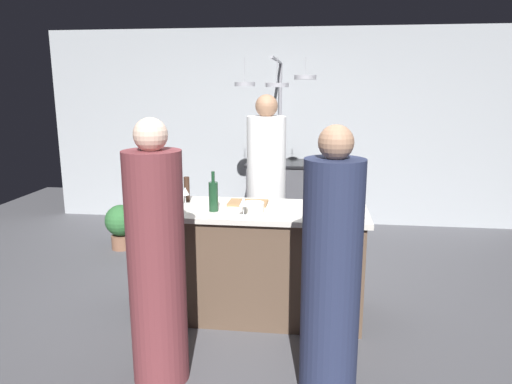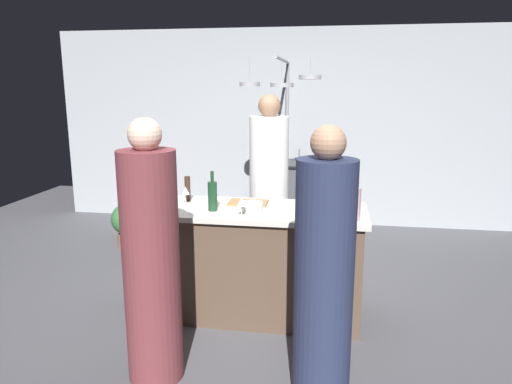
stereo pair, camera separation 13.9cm
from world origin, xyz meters
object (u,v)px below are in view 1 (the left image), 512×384
object	(u,v)px
bar_stool_right	(321,308)
potted_plant	(121,224)
bar_stool_left	(166,299)
chef	(266,194)
cutting_board	(248,203)
wine_glass_by_chef	(243,203)
wine_bottle_green	(213,196)
pepper_mill	(187,189)
wine_bottle_red	(167,194)
wine_glass_near_right_guest	(316,197)
mixing_bowl_wooden	(346,204)
wine_glass_near_left_guest	(185,192)
guest_left	(157,264)
wine_bottle_rose	(357,202)
guest_right	(331,277)
stove_range	(278,195)
mixing_bowl_ceramic	(253,207)

from	to	relation	value
bar_stool_right	potted_plant	world-z (taller)	bar_stool_right
bar_stool_left	chef	bearing A→B (deg)	69.52
cutting_board	wine_glass_by_chef	distance (m)	0.40
bar_stool_right	wine_bottle_green	xyz separation A→B (m)	(-0.84, 0.50, 0.65)
pepper_mill	wine_bottle_green	world-z (taller)	wine_bottle_green
wine_bottle_green	chef	bearing A→B (deg)	72.67
wine_bottle_red	wine_glass_near_right_guest	world-z (taller)	wine_bottle_red
chef	wine_glass_by_chef	xyz separation A→B (m)	(-0.05, -1.11, 0.18)
cutting_board	mixing_bowl_wooden	distance (m)	0.80
chef	wine_glass_near_left_guest	xyz separation A→B (m)	(-0.58, -0.81, 0.18)
wine_glass_near_right_guest	mixing_bowl_wooden	xyz separation A→B (m)	(0.24, 0.08, -0.07)
guest_left	wine_bottle_green	bearing A→B (deg)	78.25
bar_stool_left	mixing_bowl_wooden	distance (m)	1.57
wine_bottle_rose	guest_left	bearing A→B (deg)	-149.33
pepper_mill	wine_bottle_red	distance (m)	0.23
guest_left	bar_stool_right	bearing A→B (deg)	19.02
pepper_mill	wine_glass_near_left_guest	size ratio (longest dim) A/B	1.44
potted_plant	wine_bottle_green	size ratio (longest dim) A/B	1.65
guest_right	cutting_board	bearing A→B (deg)	119.83
guest_left	wine_glass_near_left_guest	distance (m)	1.06
bar_stool_left	wine_glass_near_left_guest	xyz separation A→B (m)	(-0.03, 0.68, 0.63)
stove_range	pepper_mill	distance (m)	2.43
wine_glass_near_left_guest	wine_glass_by_chef	distance (m)	0.61
wine_bottle_rose	wine_bottle_red	world-z (taller)	wine_bottle_rose
chef	wine_glass_near_left_guest	world-z (taller)	chef
guest_right	wine_glass_near_right_guest	bearing A→B (deg)	95.53
chef	wine_bottle_rose	size ratio (longest dim) A/B	5.47
potted_plant	wine_bottle_red	xyz separation A→B (m)	(1.04, -1.44, 0.71)
potted_plant	wine_glass_near_left_guest	distance (m)	1.91
guest_right	mixing_bowl_ceramic	size ratio (longest dim) A/B	9.75
wine_bottle_green	wine_bottle_red	distance (m)	0.40
potted_plant	wine_bottle_green	distance (m)	2.21
chef	potted_plant	bearing A→B (deg)	163.19
wine_glass_near_left_guest	wine_glass_near_right_guest	bearing A→B (deg)	-1.86
wine_bottle_red	bar_stool_left	bearing A→B (deg)	-75.42
guest_left	wine_bottle_green	world-z (taller)	guest_left
wine_bottle_green	cutting_board	bearing A→B (deg)	48.12
wine_bottle_red	chef	bearing A→B (deg)	52.25
guest_left	mixing_bowl_wooden	world-z (taller)	guest_left
chef	wine_bottle_green	bearing A→B (deg)	-107.33
potted_plant	mixing_bowl_ceramic	xyz separation A→B (m)	(1.74, -1.50, 0.64)
guest_right	stove_range	bearing A→B (deg)	99.67
chef	bar_stool_left	bearing A→B (deg)	-110.48
cutting_board	wine_glass_near_left_guest	bearing A→B (deg)	-170.66
pepper_mill	wine_bottle_green	distance (m)	0.41
stove_range	chef	size ratio (longest dim) A/B	0.50
bar_stool_right	wine_glass_by_chef	xyz separation A→B (m)	(-0.59, 0.37, 0.63)
chef	wine_glass_by_chef	world-z (taller)	chef
wine_bottle_rose	mixing_bowl_ceramic	xyz separation A→B (m)	(-0.78, 0.11, -0.09)
wine_bottle_rose	wine_glass_near_left_guest	bearing A→B (deg)	168.53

